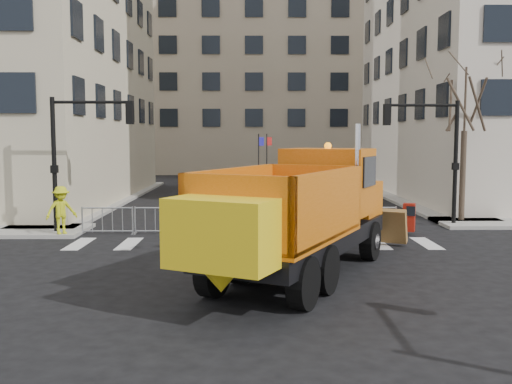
{
  "coord_description": "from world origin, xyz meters",
  "views": [
    {
      "loc": [
        -0.27,
        -14.87,
        3.84
      ],
      "look_at": [
        -0.13,
        2.5,
        2.17
      ],
      "focal_mm": 40.0,
      "sensor_mm": 36.0,
      "label": 1
    }
  ],
  "objects_px": {
    "worker": "(61,210)",
    "plow_truck": "(299,210)",
    "cop_c": "(360,217)",
    "cop_a": "(337,218)",
    "cop_b": "(318,220)",
    "newspaper_box": "(409,217)"
  },
  "relations": [
    {
      "from": "cop_c",
      "to": "cop_a",
      "type": "bearing_deg",
      "value": -54.29
    },
    {
      "from": "cop_c",
      "to": "cop_b",
      "type": "bearing_deg",
      "value": -24.77
    },
    {
      "from": "plow_truck",
      "to": "newspaper_box",
      "type": "xyz_separation_m",
      "value": [
        4.92,
        6.87,
        -1.18
      ]
    },
    {
      "from": "plow_truck",
      "to": "cop_a",
      "type": "relative_size",
      "value": 6.42
    },
    {
      "from": "cop_b",
      "to": "worker",
      "type": "relative_size",
      "value": 0.9
    },
    {
      "from": "plow_truck",
      "to": "cop_a",
      "type": "xyz_separation_m",
      "value": [
        1.88,
        5.67,
        -1.02
      ]
    },
    {
      "from": "cop_c",
      "to": "worker",
      "type": "bearing_deg",
      "value": -31.6
    },
    {
      "from": "cop_a",
      "to": "newspaper_box",
      "type": "relative_size",
      "value": 1.56
    },
    {
      "from": "newspaper_box",
      "to": "plow_truck",
      "type": "bearing_deg",
      "value": -104.37
    },
    {
      "from": "cop_b",
      "to": "cop_c",
      "type": "distance_m",
      "value": 1.52
    },
    {
      "from": "cop_a",
      "to": "newspaper_box",
      "type": "xyz_separation_m",
      "value": [
        3.04,
        1.19,
        -0.16
      ]
    },
    {
      "from": "cop_a",
      "to": "worker",
      "type": "xyz_separation_m",
      "value": [
        -10.45,
        0.69,
        0.21
      ]
    },
    {
      "from": "cop_c",
      "to": "worker",
      "type": "xyz_separation_m",
      "value": [
        -11.24,
        1.12,
        0.11
      ]
    },
    {
      "from": "cop_a",
      "to": "cop_b",
      "type": "bearing_deg",
      "value": 21.41
    },
    {
      "from": "cop_c",
      "to": "worker",
      "type": "relative_size",
      "value": 1.04
    },
    {
      "from": "cop_c",
      "to": "worker",
      "type": "distance_m",
      "value": 11.3
    },
    {
      "from": "worker",
      "to": "plow_truck",
      "type": "bearing_deg",
      "value": -73.06
    },
    {
      "from": "plow_truck",
      "to": "cop_c",
      "type": "bearing_deg",
      "value": -0.6
    },
    {
      "from": "worker",
      "to": "cop_b",
      "type": "bearing_deg",
      "value": -43.19
    },
    {
      "from": "newspaper_box",
      "to": "cop_c",
      "type": "bearing_deg",
      "value": -123.02
    },
    {
      "from": "cop_b",
      "to": "newspaper_box",
      "type": "distance_m",
      "value": 4.11
    },
    {
      "from": "cop_a",
      "to": "cop_c",
      "type": "bearing_deg",
      "value": 141.02
    }
  ]
}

